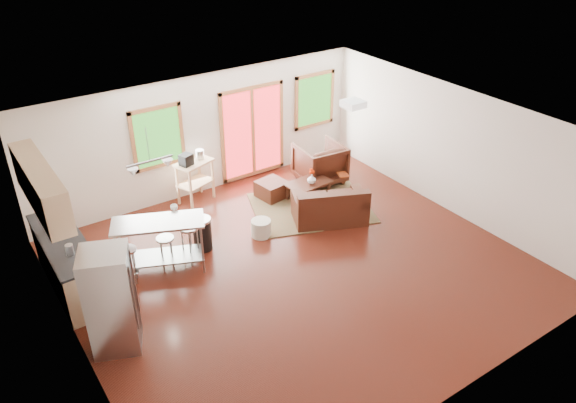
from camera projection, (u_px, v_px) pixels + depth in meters
floor at (297, 267)px, 9.96m from camera, size 7.50×7.00×0.02m
ceiling at (299, 130)px, 8.65m from camera, size 7.50×7.00×0.02m
back_wall at (202, 135)px, 11.82m from camera, size 7.50×0.02×2.60m
left_wall at (68, 283)px, 7.47m from camera, size 0.02×7.00×2.60m
right_wall at (453, 150)px, 11.14m from camera, size 0.02×7.00×2.60m
front_wall at (465, 324)px, 6.79m from camera, size 7.50×0.02×2.60m
window_left at (158, 137)px, 11.20m from camera, size 1.10×0.05×1.30m
french_doors at (253, 132)px, 12.47m from camera, size 1.60×0.05×2.10m
window_right at (314, 100)px, 13.10m from camera, size 1.10×0.05×1.30m
rug at (311, 208)px, 11.73m from camera, size 2.85×2.52×0.02m
loveseat at (330, 208)px, 11.16m from camera, size 1.64×1.33×0.76m
coffee_table at (308, 184)px, 11.96m from camera, size 0.99×0.64×0.38m
armchair at (320, 161)px, 12.55m from camera, size 1.05×0.99×0.99m
ottoman at (272, 190)px, 12.05m from camera, size 0.64×0.64×0.38m
pouf at (261, 228)px, 10.75m from camera, size 0.44×0.44×0.33m
vase at (312, 178)px, 11.80m from camera, size 0.23×0.24×0.33m
book at (339, 170)px, 12.07m from camera, size 0.20×0.09×0.28m
cabinets at (60, 241)px, 9.01m from camera, size 0.64×2.24×2.30m
refrigerator at (112, 301)px, 7.90m from camera, size 0.85×0.84×1.64m
island at (160, 237)px, 9.58m from camera, size 1.66×1.18×0.98m
cup at (174, 207)px, 9.78m from camera, size 0.13×0.11×0.13m
bar_stool_a at (128, 257)px, 9.34m from camera, size 0.42×0.42×0.67m
bar_stool_b at (166, 246)px, 9.68m from camera, size 0.37×0.37×0.65m
bar_stool_c at (190, 236)px, 9.83m from camera, size 0.44×0.44×0.74m
trash_can at (202, 233)px, 10.30m from camera, size 0.45×0.45×0.64m
kitchen_cart at (193, 168)px, 11.60m from camera, size 0.88×0.71×1.16m
ceiling_flush at (353, 104)px, 9.90m from camera, size 0.35×0.35×0.12m
pendant_light at (151, 167)px, 9.15m from camera, size 0.80×0.18×0.79m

